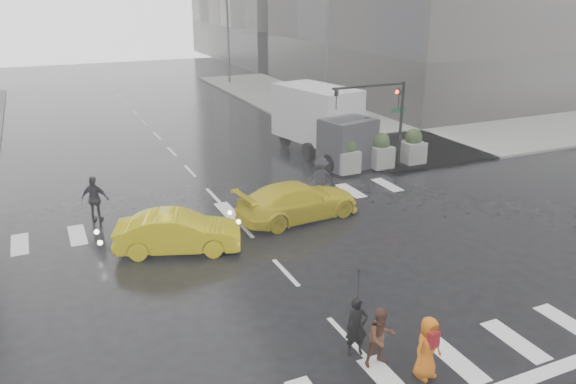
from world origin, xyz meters
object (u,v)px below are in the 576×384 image
traffic_signal_pole (385,109)px  pedestrian_orange (428,347)px  taxi_mid (178,232)px  box_truck (324,121)px  pedestrian_brown (381,337)px

traffic_signal_pole → pedestrian_orange: (-8.09, -14.18, -2.41)m
taxi_mid → box_truck: 13.40m
taxi_mid → box_truck: (10.30, 8.47, 1.27)m
pedestrian_brown → taxi_mid: (-2.96, 8.41, -0.07)m
traffic_signal_pole → pedestrian_brown: traffic_signal_pole is taller
traffic_signal_pole → box_truck: bearing=113.1°
traffic_signal_pole → pedestrian_brown: (-8.85, -13.35, -2.43)m
pedestrian_orange → taxi_mid: pedestrian_orange is taller
pedestrian_orange → pedestrian_brown: bearing=122.2°
pedestrian_brown → pedestrian_orange: 1.13m
traffic_signal_pole → box_truck: 4.02m
traffic_signal_pole → pedestrian_orange: 16.50m
pedestrian_orange → taxi_mid: size_ratio=0.37×
pedestrian_brown → box_truck: 18.45m
taxi_mid → box_truck: box_truck is taller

